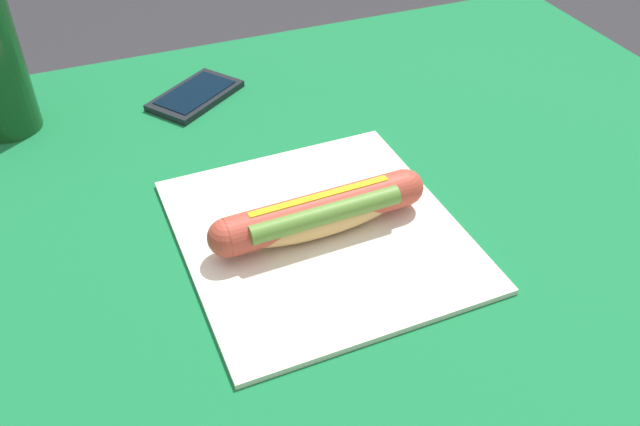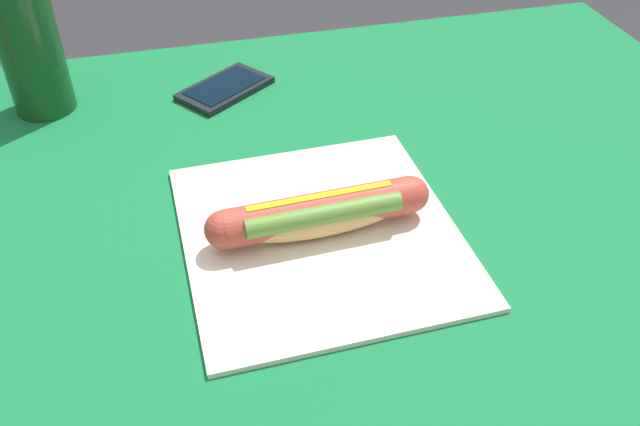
% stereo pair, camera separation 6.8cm
% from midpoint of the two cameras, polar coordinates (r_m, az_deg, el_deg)
% --- Properties ---
extents(dining_table, '(1.19, 1.01, 0.78)m').
position_cam_midpoint_polar(dining_table, '(0.76, 2.37, -11.00)').
color(dining_table, brown).
rests_on(dining_table, ground).
extents(paper_wrapper, '(0.28, 0.30, 0.01)m').
position_cam_midpoint_polar(paper_wrapper, '(0.69, 2.79, -1.84)').
color(paper_wrapper, silver).
rests_on(paper_wrapper, dining_table).
extents(hot_dog, '(0.23, 0.05, 0.05)m').
position_cam_midpoint_polar(hot_dog, '(0.67, 2.89, -0.13)').
color(hot_dog, tan).
rests_on(hot_dog, paper_wrapper).
extents(cell_phone, '(0.14, 0.13, 0.01)m').
position_cam_midpoint_polar(cell_phone, '(0.94, -5.88, 10.24)').
color(cell_phone, black).
rests_on(cell_phone, dining_table).
extents(soda_bottle, '(0.08, 0.08, 0.25)m').
position_cam_midpoint_polar(soda_bottle, '(0.91, -21.48, 14.18)').
color(soda_bottle, '#14471E').
rests_on(soda_bottle, dining_table).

